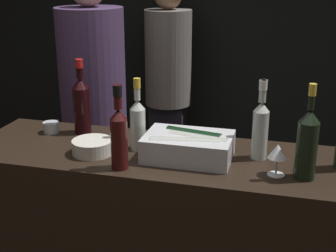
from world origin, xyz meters
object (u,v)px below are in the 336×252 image
(ice_bin_with_bottles, at_px, (189,145))
(champagne_bottle, at_px, (307,142))
(red_wine_bottle_tall, at_px, (82,103))
(bowl_white, at_px, (92,146))
(person_blond_tee, at_px, (94,105))
(person_in_hoodie, at_px, (168,83))
(red_wine_bottle_black_foil, at_px, (119,134))
(candle_votive, at_px, (51,127))
(rose_wine_bottle, at_px, (138,121))
(white_wine_bottle, at_px, (260,126))
(wine_glass, at_px, (277,153))

(ice_bin_with_bottles, relative_size, champagne_bottle, 0.98)
(champagne_bottle, relative_size, red_wine_bottle_tall, 1.03)
(bowl_white, distance_m, person_blond_tee, 0.98)
(ice_bin_with_bottles, height_order, person_in_hoodie, person_in_hoodie)
(bowl_white, bearing_deg, red_wine_bottle_black_foil, -34.62)
(candle_votive, xyz_separation_m, rose_wine_bottle, (0.49, -0.10, 0.11))
(champagne_bottle, height_order, white_wine_bottle, champagne_bottle)
(ice_bin_with_bottles, relative_size, person_in_hoodie, 0.21)
(ice_bin_with_bottles, xyz_separation_m, white_wine_bottle, (0.29, 0.08, 0.09))
(champagne_bottle, distance_m, red_wine_bottle_tall, 1.09)
(ice_bin_with_bottles, xyz_separation_m, person_in_hoodie, (-0.54, 1.69, -0.16))
(ice_bin_with_bottles, distance_m, white_wine_bottle, 0.31)
(person_in_hoodie, bearing_deg, candle_votive, -5.05)
(person_blond_tee, bearing_deg, red_wine_bottle_tall, -12.56)
(champagne_bottle, height_order, person_in_hoodie, person_in_hoodie)
(ice_bin_with_bottles, relative_size, white_wine_bottle, 1.08)
(candle_votive, bearing_deg, red_wine_bottle_black_foil, -33.77)
(wine_glass, relative_size, white_wine_bottle, 0.38)
(ice_bin_with_bottles, xyz_separation_m, red_wine_bottle_black_foil, (-0.25, -0.17, 0.09))
(wine_glass, distance_m, person_blond_tee, 1.51)
(ice_bin_with_bottles, height_order, red_wine_bottle_tall, red_wine_bottle_tall)
(champagne_bottle, distance_m, red_wine_bottle_black_foil, 0.74)
(white_wine_bottle, height_order, person_blond_tee, person_blond_tee)
(ice_bin_with_bottles, height_order, candle_votive, ice_bin_with_bottles)
(wine_glass, bearing_deg, white_wine_bottle, 116.91)
(person_in_hoodie, bearing_deg, red_wine_bottle_tall, 0.71)
(red_wine_bottle_tall, distance_m, person_in_hoodie, 1.52)
(white_wine_bottle, bearing_deg, champagne_bottle, -40.06)
(wine_glass, bearing_deg, red_wine_bottle_black_foil, -171.40)
(candle_votive, distance_m, red_wine_bottle_black_foil, 0.60)
(white_wine_bottle, bearing_deg, ice_bin_with_bottles, -164.60)
(champagne_bottle, distance_m, white_wine_bottle, 0.25)
(candle_votive, distance_m, white_wine_bottle, 1.04)
(wine_glass, relative_size, person_in_hoodie, 0.07)
(candle_votive, bearing_deg, person_blond_tee, 96.12)
(candle_votive, xyz_separation_m, person_blond_tee, (-0.07, 0.69, -0.08))
(ice_bin_with_bottles, relative_size, person_blond_tee, 0.20)
(red_wine_bottle_tall, relative_size, person_blond_tee, 0.20)
(red_wine_bottle_tall, distance_m, person_blond_tee, 0.73)
(person_blond_tee, bearing_deg, person_in_hoodie, 130.20)
(ice_bin_with_bottles, height_order, white_wine_bottle, white_wine_bottle)
(person_blond_tee, bearing_deg, wine_glass, 20.08)
(bowl_white, bearing_deg, champagne_bottle, -1.51)
(white_wine_bottle, height_order, red_wine_bottle_tall, red_wine_bottle_tall)
(rose_wine_bottle, relative_size, person_in_hoodie, 0.19)
(rose_wine_bottle, relative_size, red_wine_bottle_tall, 0.89)
(candle_votive, relative_size, red_wine_bottle_black_foil, 0.22)
(white_wine_bottle, relative_size, person_in_hoodie, 0.20)
(bowl_white, height_order, rose_wine_bottle, rose_wine_bottle)
(rose_wine_bottle, height_order, person_blond_tee, person_blond_tee)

